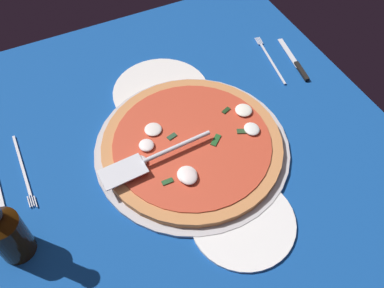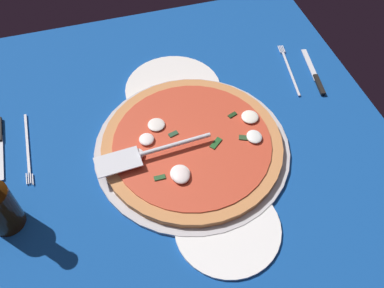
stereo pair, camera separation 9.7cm
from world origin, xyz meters
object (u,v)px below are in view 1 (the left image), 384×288
at_px(beer_bottle, 6,231).
at_px(dinner_plate_left, 161,92).
at_px(dinner_plate_right, 243,222).
at_px(place_setting_near, 7,170).
at_px(pizza, 192,144).
at_px(pizza_server, 150,159).
at_px(place_setting_far, 283,62).

bearing_deg(beer_bottle, dinner_plate_left, 123.05).
distance_m(dinner_plate_left, dinner_plate_right, 0.42).
distance_m(place_setting_near, beer_bottle, 0.22).
bearing_deg(place_setting_near, beer_bottle, -4.01).
relative_size(pizza, pizza_server, 1.58).
xyz_separation_m(dinner_plate_right, pizza, (-0.22, -0.01, 0.02)).
bearing_deg(pizza_server, dinner_plate_left, -121.55).
bearing_deg(place_setting_far, dinner_plate_right, 146.85).
height_order(dinner_plate_left, pizza, pizza).
bearing_deg(dinner_plate_right, place_setting_near, -129.91).
distance_m(dinner_plate_right, beer_bottle, 0.46).
xyz_separation_m(place_setting_near, beer_bottle, (0.20, -0.01, 0.08)).
xyz_separation_m(pizza_server, beer_bottle, (0.06, -0.31, 0.04)).
relative_size(pizza_server, beer_bottle, 1.20).
bearing_deg(dinner_plate_left, pizza_server, -28.14).
height_order(dinner_plate_left, pizza_server, pizza_server).
bearing_deg(dinner_plate_left, place_setting_far, 83.28).
bearing_deg(pizza_server, place_setting_far, -162.95).
bearing_deg(dinner_plate_left, dinner_plate_right, 0.49).
bearing_deg(place_setting_near, pizza, 72.31).
height_order(place_setting_near, beer_bottle, beer_bottle).
xyz_separation_m(pizza, place_setting_far, (-0.16, 0.36, -0.02)).
distance_m(pizza, pizza_server, 0.11).
relative_size(dinner_plate_left, place_setting_near, 1.16).
distance_m(dinner_plate_right, pizza_server, 0.24).
relative_size(pizza, place_setting_far, 1.83).
height_order(dinner_plate_right, place_setting_far, place_setting_far).
xyz_separation_m(pizza, place_setting_near, (-0.13, -0.40, -0.02)).
relative_size(pizza_server, place_setting_far, 1.16).
xyz_separation_m(pizza_server, place_setting_far, (-0.18, 0.47, -0.04)).
relative_size(place_setting_near, beer_bottle, 0.97).
distance_m(pizza_server, place_setting_near, 0.33).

